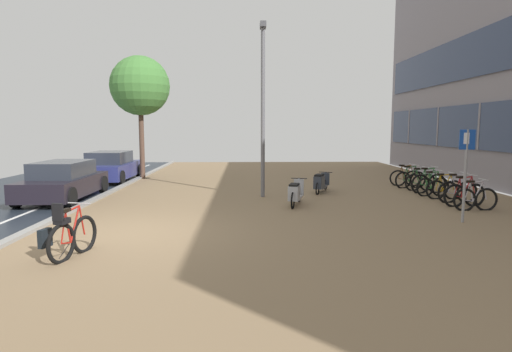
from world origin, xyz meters
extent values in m
cube|color=#876D4E|center=(4.80, 0.00, -0.03)|extent=(14.40, 40.00, 0.05)
cube|color=gray|center=(-2.40, 0.00, 0.04)|extent=(0.24, 40.00, 0.08)
cube|color=gray|center=(12.15, 7.49, 2.45)|extent=(0.10, 0.12, 1.89)
cube|color=gray|center=(12.15, 11.14, 2.45)|extent=(0.10, 0.12, 1.89)
cube|color=gray|center=(12.15, 14.80, 2.45)|extent=(0.10, 0.12, 1.89)
torus|color=black|center=(-0.71, -1.98, 0.34)|extent=(0.26, 0.74, 0.75)
torus|color=black|center=(-0.54, -1.33, 0.34)|extent=(0.26, 0.74, 0.75)
cylinder|color=#A21C14|center=(-0.61, -1.59, 0.61)|extent=(0.12, 0.33, 0.66)
cylinder|color=#A21C14|center=(-0.66, -1.79, 0.58)|extent=(0.07, 0.15, 0.60)
cylinder|color=#A21C14|center=(-0.62, -1.64, 0.90)|extent=(0.14, 0.41, 0.09)
cylinder|color=#A21C14|center=(-0.68, -1.86, 0.31)|extent=(0.09, 0.26, 0.08)
cylinder|color=#A21C14|center=(-0.69, -1.91, 0.61)|extent=(0.07, 0.17, 0.55)
cylinder|color=#A21C14|center=(-0.56, -1.39, 0.63)|extent=(0.07, 0.15, 0.60)
cube|color=black|center=(-0.67, -1.84, 0.92)|extent=(0.14, 0.24, 0.06)
cylinder|color=#ADADB2|center=(-0.57, -1.44, 0.98)|extent=(0.47, 0.14, 0.02)
cube|color=black|center=(-0.70, -1.93, 0.74)|extent=(0.25, 0.28, 0.10)
cube|color=black|center=(-0.72, -2.03, 0.92)|extent=(0.21, 0.11, 0.32)
cube|color=black|center=(-1.06, -1.84, 0.40)|extent=(0.17, 0.30, 0.34)
cylinder|color=black|center=(-0.75, -1.78, 0.14)|extent=(0.21, 0.05, 0.29)
torus|color=black|center=(9.00, 2.47, 0.31)|extent=(0.70, 0.09, 0.70)
torus|color=black|center=(9.66, 2.49, 0.31)|extent=(0.70, 0.09, 0.70)
cylinder|color=#B7AFBB|center=(9.40, 2.48, 0.57)|extent=(0.32, 0.05, 0.61)
cylinder|color=#B7AFBB|center=(9.20, 2.48, 0.54)|extent=(0.14, 0.04, 0.56)
cylinder|color=#B7AFBB|center=(9.34, 2.48, 0.84)|extent=(0.40, 0.05, 0.08)
cylinder|color=#B7AFBB|center=(9.13, 2.47, 0.29)|extent=(0.25, 0.04, 0.08)
cylinder|color=#B7AFBB|center=(9.08, 2.47, 0.57)|extent=(0.17, 0.03, 0.51)
cylinder|color=#B7AFBB|center=(9.60, 2.49, 0.59)|extent=(0.15, 0.04, 0.56)
cube|color=black|center=(9.15, 2.48, 0.86)|extent=(0.22, 0.10, 0.06)
cylinder|color=#ADADB2|center=(9.54, 2.49, 0.91)|extent=(0.04, 0.48, 0.02)
torus|color=black|center=(9.01, 3.09, 0.33)|extent=(0.74, 0.18, 0.74)
torus|color=black|center=(9.69, 3.19, 0.33)|extent=(0.74, 0.18, 0.74)
cylinder|color=maroon|center=(9.42, 3.15, 0.60)|extent=(0.34, 0.09, 0.65)
cylinder|color=maroon|center=(9.22, 3.12, 0.58)|extent=(0.15, 0.06, 0.59)
cylinder|color=maroon|center=(9.37, 3.14, 0.89)|extent=(0.42, 0.10, 0.09)
cylinder|color=maroon|center=(9.14, 3.11, 0.31)|extent=(0.27, 0.07, 0.08)
cylinder|color=maroon|center=(9.09, 3.10, 0.60)|extent=(0.18, 0.05, 0.54)
cylinder|color=maroon|center=(9.63, 3.18, 0.63)|extent=(0.16, 0.05, 0.59)
cube|color=black|center=(9.16, 3.11, 0.91)|extent=(0.23, 0.12, 0.06)
cylinder|color=#ADADB2|center=(9.57, 3.17, 0.97)|extent=(0.09, 0.48, 0.02)
torus|color=black|center=(9.14, 3.75, 0.33)|extent=(0.74, 0.17, 0.74)
torus|color=black|center=(9.80, 3.84, 0.33)|extent=(0.74, 0.17, 0.74)
cylinder|color=#B3AFB9|center=(9.54, 3.80, 0.60)|extent=(0.33, 0.08, 0.65)
cylinder|color=#B3AFB9|center=(9.34, 3.78, 0.58)|extent=(0.15, 0.05, 0.59)
cylinder|color=#B3AFB9|center=(9.48, 3.80, 0.89)|extent=(0.41, 0.09, 0.09)
cylinder|color=#B3AFB9|center=(9.26, 3.77, 0.31)|extent=(0.26, 0.06, 0.08)
cylinder|color=#B3AFB9|center=(9.21, 3.76, 0.60)|extent=(0.17, 0.05, 0.54)
cylinder|color=#B3AFB9|center=(9.74, 3.83, 0.63)|extent=(0.15, 0.05, 0.59)
cube|color=black|center=(9.28, 3.77, 0.91)|extent=(0.23, 0.12, 0.06)
cylinder|color=#ADADB2|center=(9.68, 3.82, 0.97)|extent=(0.09, 0.48, 0.02)
torus|color=black|center=(9.07, 4.47, 0.31)|extent=(0.69, 0.10, 0.69)
torus|color=black|center=(9.66, 4.44, 0.31)|extent=(0.69, 0.10, 0.69)
cylinder|color=#C18B14|center=(9.43, 4.45, 0.56)|extent=(0.30, 0.05, 0.60)
cylinder|color=#C18B14|center=(9.25, 4.46, 0.53)|extent=(0.13, 0.04, 0.55)
cylinder|color=#C18B14|center=(9.38, 4.45, 0.83)|extent=(0.36, 0.06, 0.08)
cylinder|color=#C18B14|center=(9.18, 4.46, 0.29)|extent=(0.23, 0.04, 0.07)
cylinder|color=#C18B14|center=(9.13, 4.46, 0.56)|extent=(0.16, 0.03, 0.50)
cylinder|color=#C18B14|center=(9.61, 4.44, 0.58)|extent=(0.14, 0.04, 0.55)
cube|color=black|center=(9.20, 4.46, 0.84)|extent=(0.22, 0.10, 0.06)
cylinder|color=#ADADB2|center=(9.56, 4.44, 0.90)|extent=(0.05, 0.48, 0.02)
torus|color=black|center=(8.96, 5.06, 0.31)|extent=(0.70, 0.19, 0.70)
torus|color=black|center=(9.55, 5.16, 0.31)|extent=(0.70, 0.19, 0.70)
cylinder|color=#2D6A30|center=(9.31, 5.12, 0.57)|extent=(0.30, 0.09, 0.61)
cylinder|color=#2D6A30|center=(9.14, 5.09, 0.54)|extent=(0.14, 0.06, 0.56)
cylinder|color=#2D6A30|center=(9.27, 5.11, 0.84)|extent=(0.37, 0.10, 0.08)
cylinder|color=#2D6A30|center=(9.07, 5.08, 0.29)|extent=(0.24, 0.07, 0.08)
cylinder|color=#2D6A30|center=(9.02, 5.07, 0.57)|extent=(0.16, 0.05, 0.51)
cylinder|color=#2D6A30|center=(9.50, 5.15, 0.59)|extent=(0.14, 0.05, 0.56)
cube|color=black|center=(9.09, 5.08, 0.86)|extent=(0.23, 0.13, 0.06)
cylinder|color=#ADADB2|center=(9.44, 5.14, 0.91)|extent=(0.11, 0.48, 0.02)
torus|color=black|center=(9.06, 5.72, 0.34)|extent=(0.75, 0.18, 0.75)
torus|color=black|center=(9.72, 5.82, 0.34)|extent=(0.75, 0.18, 0.75)
cylinder|color=#296A30|center=(9.45, 5.78, 0.61)|extent=(0.33, 0.08, 0.66)
cylinder|color=#296A30|center=(9.26, 5.75, 0.58)|extent=(0.15, 0.06, 0.60)
cylinder|color=#296A30|center=(9.40, 5.77, 0.90)|extent=(0.41, 0.10, 0.09)
cylinder|color=#296A30|center=(9.18, 5.73, 0.31)|extent=(0.26, 0.07, 0.08)
cylinder|color=#296A30|center=(9.13, 5.73, 0.61)|extent=(0.17, 0.05, 0.55)
cylinder|color=#296A30|center=(9.66, 5.81, 0.63)|extent=(0.15, 0.05, 0.60)
cube|color=black|center=(9.20, 5.74, 0.92)|extent=(0.23, 0.12, 0.06)
cylinder|color=#ADADB2|center=(9.60, 5.80, 0.98)|extent=(0.10, 0.48, 0.02)
torus|color=black|center=(9.06, 6.38, 0.31)|extent=(0.69, 0.17, 0.69)
torus|color=black|center=(9.66, 6.47, 0.31)|extent=(0.69, 0.17, 0.69)
cylinder|color=#2A652F|center=(9.42, 6.43, 0.56)|extent=(0.30, 0.08, 0.60)
cylinder|color=#2A652F|center=(9.24, 6.40, 0.53)|extent=(0.14, 0.06, 0.55)
cylinder|color=#2A652F|center=(9.37, 6.42, 0.83)|extent=(0.37, 0.09, 0.08)
cylinder|color=#2A652F|center=(9.18, 6.39, 0.29)|extent=(0.24, 0.06, 0.07)
cylinder|color=#2A652F|center=(9.13, 6.39, 0.56)|extent=(0.16, 0.05, 0.50)
cylinder|color=#2A652F|center=(9.60, 6.46, 0.58)|extent=(0.14, 0.05, 0.55)
cube|color=black|center=(9.19, 6.40, 0.84)|extent=(0.23, 0.12, 0.06)
cylinder|color=#ADADB2|center=(9.55, 6.45, 0.90)|extent=(0.10, 0.48, 0.02)
torus|color=black|center=(8.92, 7.02, 0.32)|extent=(0.71, 0.19, 0.71)
torus|color=black|center=(9.56, 7.13, 0.32)|extent=(0.71, 0.19, 0.71)
cylinder|color=#316335|center=(9.30, 7.09, 0.57)|extent=(0.32, 0.09, 0.62)
cylinder|color=#316335|center=(9.11, 7.06, 0.55)|extent=(0.14, 0.06, 0.56)
cylinder|color=#316335|center=(9.25, 7.08, 0.85)|extent=(0.39, 0.10, 0.08)
cylinder|color=#316335|center=(9.04, 7.05, 0.29)|extent=(0.25, 0.07, 0.08)
cylinder|color=#316335|center=(8.99, 7.04, 0.57)|extent=(0.17, 0.05, 0.52)
cylinder|color=#316335|center=(9.50, 7.12, 0.60)|extent=(0.15, 0.05, 0.56)
cube|color=black|center=(9.06, 7.05, 0.87)|extent=(0.23, 0.13, 0.06)
cylinder|color=#ADADB2|center=(9.44, 7.11, 0.93)|extent=(0.10, 0.48, 0.02)
torus|color=black|center=(8.98, 7.77, 0.31)|extent=(0.69, 0.15, 0.69)
torus|color=black|center=(9.60, 7.70, 0.31)|extent=(0.69, 0.15, 0.69)
cylinder|color=brown|center=(9.36, 7.73, 0.56)|extent=(0.31, 0.07, 0.61)
cylinder|color=brown|center=(9.17, 7.75, 0.54)|extent=(0.14, 0.05, 0.55)
cylinder|color=brown|center=(9.31, 7.73, 0.83)|extent=(0.38, 0.08, 0.08)
cylinder|color=brown|center=(9.10, 7.76, 0.29)|extent=(0.24, 0.06, 0.07)
cylinder|color=brown|center=(9.05, 7.77, 0.56)|extent=(0.16, 0.04, 0.51)
cylinder|color=brown|center=(9.55, 7.70, 0.58)|extent=(0.14, 0.05, 0.55)
cube|color=black|center=(9.12, 7.76, 0.85)|extent=(0.23, 0.12, 0.06)
cylinder|color=#ADADB2|center=(9.49, 7.71, 0.91)|extent=(0.08, 0.48, 0.02)
torus|color=black|center=(5.23, 5.54, 0.21)|extent=(0.23, 0.45, 0.48)
torus|color=black|center=(5.76, 6.75, 0.21)|extent=(0.23, 0.45, 0.48)
cube|color=#303744|center=(5.50, 6.15, 0.19)|extent=(0.55, 0.79, 0.08)
cube|color=#303744|center=(5.33, 5.76, 0.42)|extent=(0.51, 0.65, 0.46)
cube|color=black|center=(5.33, 5.76, 0.68)|extent=(0.45, 0.59, 0.06)
cylinder|color=#303744|center=(5.75, 6.73, 0.45)|extent=(0.11, 0.14, 0.48)
cube|color=#303744|center=(5.72, 6.66, 0.43)|extent=(0.33, 0.20, 0.47)
cylinder|color=black|center=(5.74, 6.71, 0.68)|extent=(0.49, 0.23, 0.03)
torus|color=black|center=(4.03, 2.93, 0.24)|extent=(0.20, 0.53, 0.53)
torus|color=black|center=(4.37, 4.10, 0.24)|extent=(0.20, 0.53, 0.53)
cube|color=#A7AAB4|center=(4.20, 3.51, 0.22)|extent=(0.46, 0.74, 0.08)
cube|color=#A7AAB4|center=(4.09, 3.14, 0.44)|extent=(0.44, 0.60, 0.44)
cube|color=black|center=(4.09, 3.14, 0.69)|extent=(0.39, 0.54, 0.06)
cylinder|color=#A7AAB4|center=(4.37, 4.08, 0.51)|extent=(0.10, 0.13, 0.54)
cube|color=#A7AAB4|center=(4.35, 4.01, 0.48)|extent=(0.33, 0.17, 0.53)
cylinder|color=black|center=(4.36, 4.05, 0.77)|extent=(0.51, 0.17, 0.03)
cube|color=black|center=(-3.51, 4.76, 0.47)|extent=(1.71, 3.98, 0.59)
cube|color=#282D38|center=(-3.51, 4.77, 1.03)|extent=(1.44, 2.23, 0.52)
cylinder|color=black|center=(-4.33, 6.23, 0.31)|extent=(0.20, 0.62, 0.62)
cylinder|color=black|center=(-2.70, 6.23, 0.31)|extent=(0.20, 0.62, 0.62)
cylinder|color=black|center=(-4.33, 3.29, 0.31)|extent=(0.20, 0.62, 0.62)
cylinder|color=black|center=(-2.70, 3.29, 0.31)|extent=(0.20, 0.62, 0.62)
cube|color=navy|center=(-3.49, 9.76, 0.49)|extent=(1.82, 4.02, 0.63)
cube|color=#282D38|center=(-3.49, 9.63, 1.07)|extent=(1.53, 2.12, 0.53)
cylinder|color=black|center=(-4.36, 11.25, 0.31)|extent=(0.20, 0.62, 0.62)
cylinder|color=black|center=(-2.62, 11.25, 0.31)|extent=(0.20, 0.62, 0.62)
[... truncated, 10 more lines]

